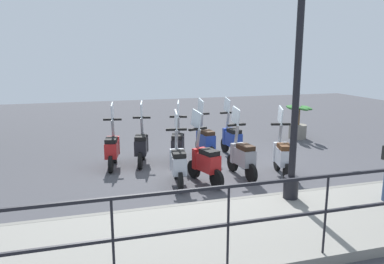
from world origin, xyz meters
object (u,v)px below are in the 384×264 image
object	(u,v)px
scooter_near_0	(283,155)
scooter_near_3	(178,163)
lamp_post_near	(297,84)
scooter_far_1	(205,140)
potted_palm	(298,125)
scooter_far_0	(232,138)
scooter_near_1	(242,156)
scooter_near_2	(205,161)
scooter_far_3	(141,145)
scooter_far_2	(178,144)
scooter_far_4	(112,148)

from	to	relation	value
scooter_near_0	scooter_near_3	distance (m)	2.38
lamp_post_near	scooter_far_1	xyz separation A→B (m)	(3.43, 0.49, -1.72)
scooter_near_0	lamp_post_near	bearing A→B (deg)	169.97
potted_palm	scooter_far_0	distance (m)	3.15
potted_palm	scooter_far_1	xyz separation A→B (m)	(-1.37, 3.58, 0.04)
scooter_near_1	scooter_far_0	xyz separation A→B (m)	(1.69, -0.44, 0.00)
scooter_near_2	scooter_far_3	world-z (taller)	same
scooter_near_3	scooter_far_3	distance (m)	1.77
potted_palm	scooter_far_3	world-z (taller)	scooter_far_3
potted_palm	scooter_near_2	xyz separation A→B (m)	(-3.23, 4.20, 0.04)
scooter_far_0	scooter_far_2	bearing A→B (deg)	96.04
scooter_far_3	scooter_far_4	world-z (taller)	same
lamp_post_near	scooter_near_1	xyz separation A→B (m)	(1.75, 0.18, -1.72)
scooter_near_3	scooter_far_4	size ratio (longest dim) A/B	1.00
scooter_near_0	scooter_far_0	distance (m)	1.95
scooter_far_2	scooter_near_1	bearing A→B (deg)	-124.58
scooter_near_3	scooter_far_0	xyz separation A→B (m)	(1.82, -1.93, 0.00)
scooter_far_2	lamp_post_near	bearing A→B (deg)	-140.07
lamp_post_near	scooter_near_1	size ratio (longest dim) A/B	2.99
lamp_post_near	scooter_far_2	xyz separation A→B (m)	(3.19, 1.29, -1.72)
scooter_near_1	scooter_near_2	size ratio (longest dim) A/B	1.00
scooter_near_3	scooter_far_1	xyz separation A→B (m)	(1.81, -1.19, 0.00)
scooter_near_2	scooter_far_1	distance (m)	1.96
scooter_near_0	scooter_far_2	bearing A→B (deg)	64.84
lamp_post_near	scooter_near_2	world-z (taller)	lamp_post_near
scooter_near_1	scooter_far_3	size ratio (longest dim) A/B	1.00
scooter_near_1	scooter_near_3	bearing A→B (deg)	88.82
potted_palm	scooter_far_4	bearing A→B (deg)	104.55
scooter_near_3	scooter_far_1	distance (m)	2.16
scooter_near_0	scooter_far_3	distance (m)	3.38
potted_palm	scooter_far_0	xyz separation A→B (m)	(-1.35, 2.84, 0.04)
scooter_far_2	scooter_far_3	distance (m)	0.90
potted_palm	scooter_near_3	xyz separation A→B (m)	(-3.17, 4.77, 0.04)
potted_palm	scooter_near_0	xyz separation A→B (m)	(-3.25, 2.39, 0.04)
potted_palm	scooter_near_3	distance (m)	5.73
scooter_far_0	scooter_far_3	distance (m)	2.44
scooter_far_1	scooter_far_3	xyz separation A→B (m)	(-0.11, 1.69, 0.00)
scooter_far_2	scooter_far_4	bearing A→B (deg)	106.13
potted_palm	scooter_far_3	bearing A→B (deg)	105.62
scooter_far_1	scooter_far_4	world-z (taller)	same
scooter_near_1	scooter_far_4	world-z (taller)	same
scooter_far_2	scooter_near_2	bearing A→B (deg)	-155.52
scooter_far_4	scooter_near_1	bearing A→B (deg)	-107.87
scooter_near_1	lamp_post_near	bearing A→B (deg)	179.83
scooter_far_1	potted_palm	bearing A→B (deg)	-73.47
scooter_near_3	scooter_far_3	size ratio (longest dim) A/B	1.00
scooter_far_3	potted_palm	bearing A→B (deg)	-60.44
scooter_near_0	scooter_near_3	bearing A→B (deg)	102.63
potted_palm	scooter_far_3	size ratio (longest dim) A/B	0.69
scooter_near_2	scooter_far_2	distance (m)	1.63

